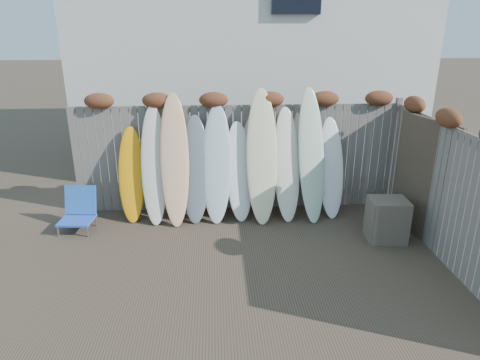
{
  "coord_description": "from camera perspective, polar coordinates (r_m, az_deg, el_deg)",
  "views": [
    {
      "loc": [
        -0.39,
        -5.26,
        3.37
      ],
      "look_at": [
        0.0,
        1.2,
        1.0
      ],
      "focal_mm": 32.0,
      "sensor_mm": 36.0,
      "label": 1
    }
  ],
  "objects": [
    {
      "name": "surfboard_6",
      "position": [
        7.57,
        2.94,
        3.13
      ],
      "size": [
        0.57,
        0.83,
        2.32
      ],
      "primitive_type": "ellipsoid",
      "rotation": [
        -0.31,
        0.0,
        -0.02
      ],
      "color": "#F3EAB7",
      "rests_on": "ground"
    },
    {
      "name": "house",
      "position": [
        11.8,
        0.93,
        19.27
      ],
      "size": [
        8.5,
        5.5,
        6.33
      ],
      "color": "silver",
      "rests_on": "ground"
    },
    {
      "name": "surfboard_3",
      "position": [
        7.64,
        -6.04,
        1.4
      ],
      "size": [
        0.53,
        0.69,
        1.87
      ],
      "primitive_type": "ellipsoid",
      "rotation": [
        -0.31,
        0.0,
        -0.04
      ],
      "color": "slate",
      "rests_on": "ground"
    },
    {
      "name": "surfboard_5",
      "position": [
        7.68,
        -0.11,
        1.13
      ],
      "size": [
        0.54,
        0.67,
        1.74
      ],
      "primitive_type": "ellipsoid",
      "rotation": [
        -0.31,
        0.0,
        0.1
      ],
      "color": "white",
      "rests_on": "ground"
    },
    {
      "name": "surfboard_8",
      "position": [
        7.72,
        9.5,
        3.24
      ],
      "size": [
        0.54,
        0.85,
        2.34
      ],
      "primitive_type": "ellipsoid",
      "rotation": [
        -0.31,
        0.0,
        0.08
      ],
      "color": "silver",
      "rests_on": "ground"
    },
    {
      "name": "surfboard_0",
      "position": [
        7.87,
        -14.27,
        0.67
      ],
      "size": [
        0.46,
        0.61,
        1.67
      ],
      "primitive_type": "ellipsoid",
      "rotation": [
        -0.31,
        0.0,
        0.01
      ],
      "color": "#FF9D09",
      "rests_on": "ground"
    },
    {
      "name": "surfboard_9",
      "position": [
        7.98,
        12.04,
        1.58
      ],
      "size": [
        0.49,
        0.66,
        1.79
      ],
      "primitive_type": "ellipsoid",
      "rotation": [
        -0.31,
        0.0,
        0.05
      ],
      "color": "white",
      "rests_on": "ground"
    },
    {
      "name": "surfboard_4",
      "position": [
        7.6,
        -3.12,
        2.15
      ],
      "size": [
        0.57,
        0.77,
        2.06
      ],
      "primitive_type": "ellipsoid",
      "rotation": [
        -0.31,
        0.0,
        -0.08
      ],
      "color": "silver",
      "rests_on": "ground"
    },
    {
      "name": "surfboard_7",
      "position": [
        7.71,
        6.25,
        2.06
      ],
      "size": [
        0.51,
        0.73,
        1.99
      ],
      "primitive_type": "ellipsoid",
      "rotation": [
        -0.31,
        0.0,
        0.05
      ],
      "color": "white",
      "rests_on": "ground"
    },
    {
      "name": "lattice_panel",
      "position": [
        7.52,
        23.2,
        0.02
      ],
      "size": [
        0.38,
        1.3,
        1.99
      ],
      "primitive_type": "cube",
      "rotation": [
        0.0,
        0.0,
        0.25
      ],
      "color": "#33261F",
      "rests_on": "ground"
    },
    {
      "name": "right_fence",
      "position": [
        6.84,
        26.45,
        -1.07
      ],
      "size": [
        0.28,
        4.4,
        2.24
      ],
      "color": "slate",
      "rests_on": "ground"
    },
    {
      "name": "ground",
      "position": [
        6.26,
        0.68,
        -12.46
      ],
      "size": [
        80.0,
        80.0,
        0.0
      ],
      "primitive_type": "plane",
      "color": "#493A2D"
    },
    {
      "name": "surfboard_1",
      "position": [
        7.68,
        -11.38,
        1.93
      ],
      "size": [
        0.48,
        0.74,
        2.05
      ],
      "primitive_type": "ellipsoid",
      "rotation": [
        -0.31,
        0.0,
        0.03
      ],
      "color": "silver",
      "rests_on": "ground"
    },
    {
      "name": "beach_chair",
      "position": [
        7.92,
        -20.71,
        -3.78
      ],
      "size": [
        0.6,
        0.63,
        0.73
      ],
      "color": "blue",
      "rests_on": "ground"
    },
    {
      "name": "surfboard_2",
      "position": [
        7.56,
        -8.71,
        2.65
      ],
      "size": [
        0.52,
        0.81,
        2.26
      ],
      "primitive_type": "ellipsoid",
      "rotation": [
        -0.31,
        0.0,
        0.03
      ],
      "color": "#F8CB8A",
      "rests_on": "ground"
    },
    {
      "name": "wooden_crate",
      "position": [
        7.43,
        18.99,
        -5.03
      ],
      "size": [
        0.63,
        0.54,
        0.7
      ],
      "primitive_type": "cube",
      "rotation": [
        0.0,
        0.0,
        -0.06
      ],
      "color": "#726056",
      "rests_on": "ground"
    },
    {
      "name": "back_fence",
      "position": [
        7.97,
        -0.09,
        4.19
      ],
      "size": [
        6.05,
        0.28,
        2.24
      ],
      "color": "slate",
      "rests_on": "ground"
    }
  ]
}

